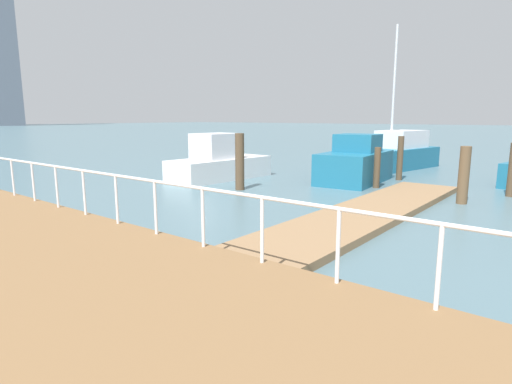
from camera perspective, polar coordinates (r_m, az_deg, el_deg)
The scene contains 10 objects.
ground_plane at distance 16.08m, azimuth -20.27°, elevation 0.02°, with size 300.00×300.00×0.00m, color slate.
floating_dock at distance 11.64m, azimuth 14.63°, elevation -2.93°, with size 11.54×2.00×0.18m, color #93704C.
boardwalk_railing at distance 6.46m, azimuth 0.85°, elevation -2.83°, with size 0.06×28.99×1.08m.
dock_piling_0 at distance 14.41m, azimuth 26.53°, elevation 2.06°, with size 0.32×0.32×1.79m, color brown.
dock_piling_1 at distance 15.40m, azimuth -2.24°, elevation 4.15°, with size 0.33×0.33×2.09m, color brown.
dock_piling_2 at distance 16.50m, azimuth 16.21°, elevation 3.21°, with size 0.24×0.24×1.55m, color brown.
dock_piling_3 at distance 18.86m, azimuth 19.09°, elevation 4.39°, with size 0.25×0.25×1.87m, color brown.
moored_boat_2 at distance 18.23m, azimuth -5.08°, elevation 4.02°, with size 4.86×2.11×1.98m.
moored_boat_4 at distance 22.79m, azimuth 18.17°, elevation 4.92°, with size 6.79×3.21×7.12m.
moored_boat_5 at distance 17.77m, azimuth 13.41°, elevation 3.81°, with size 4.19×2.40×1.97m.
Camera 1 is at (-8.13, 6.39, 2.67)m, focal length 29.26 mm.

